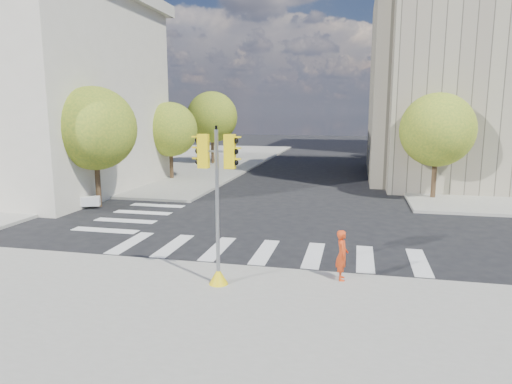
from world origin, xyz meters
TOP-DOWN VIEW (x-y plane):
  - ground at (0.00, 0.00)m, footprint 160.00×160.00m
  - sidewalk_far_left at (-20.00, 26.00)m, footprint 28.00×40.00m
  - tree_lw_near at (-10.50, 4.00)m, footprint 4.40×4.40m
  - tree_lw_mid at (-10.50, 14.00)m, footprint 4.00×4.00m
  - tree_lw_far at (-10.50, 24.00)m, footprint 4.80×4.80m
  - tree_re_near at (7.50, 10.00)m, footprint 4.20×4.20m
  - tree_re_mid at (7.50, 22.00)m, footprint 4.60×4.60m
  - tree_re_far at (7.50, 34.00)m, footprint 4.00×4.00m
  - lamp_near at (8.00, 14.00)m, footprint 0.35×0.18m
  - lamp_far at (8.00, 28.00)m, footprint 0.35×0.18m
  - traffic_signal at (-0.72, -5.75)m, footprint 1.06×0.56m
  - photographer at (2.76, -4.60)m, footprint 0.42×0.59m
  - planter_wall at (-13.00, 2.50)m, footprint 5.74×2.53m

SIDE VIEW (x-z plane):
  - ground at x=0.00m, z-range 0.00..0.00m
  - sidewalk_far_left at x=-20.00m, z-range 0.00..0.15m
  - planter_wall at x=-13.00m, z-range 0.15..0.65m
  - photographer at x=2.76m, z-range 0.15..1.67m
  - traffic_signal at x=-0.72m, z-range -0.20..4.38m
  - tree_lw_mid at x=-10.50m, z-range 0.88..6.65m
  - tree_re_far at x=7.50m, z-range 0.93..6.80m
  - tree_re_near at x=7.50m, z-range 0.97..7.13m
  - tree_lw_near at x=-10.50m, z-range 1.00..7.41m
  - tree_re_mid at x=7.50m, z-range 1.02..7.68m
  - tree_lw_far at x=-10.50m, z-range 1.07..8.01m
  - lamp_near at x=8.00m, z-range 0.52..8.63m
  - lamp_far at x=8.00m, z-range 0.52..8.63m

